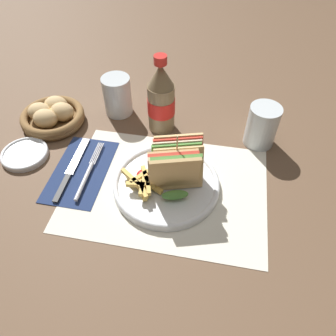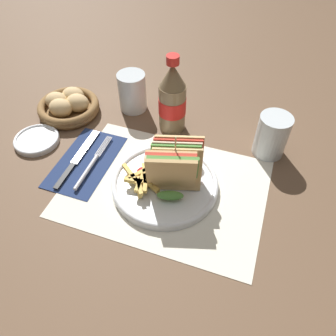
% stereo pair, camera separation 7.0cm
% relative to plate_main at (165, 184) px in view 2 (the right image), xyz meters
% --- Properties ---
extents(ground_plane, '(4.00, 4.00, 0.00)m').
position_rel_plate_main_xyz_m(ground_plane, '(0.02, -0.01, -0.01)').
color(ground_plane, brown).
extents(placemat, '(0.43, 0.31, 0.00)m').
position_rel_plate_main_xyz_m(placemat, '(0.00, -0.00, -0.01)').
color(placemat, silver).
rests_on(placemat, ground_plane).
extents(plate_main, '(0.23, 0.23, 0.02)m').
position_rel_plate_main_xyz_m(plate_main, '(0.00, 0.00, 0.00)').
color(plate_main, white).
rests_on(plate_main, ground_plane).
extents(club_sandwich, '(0.12, 0.12, 0.13)m').
position_rel_plate_main_xyz_m(club_sandwich, '(0.02, 0.00, 0.06)').
color(club_sandwich, tan).
rests_on(club_sandwich, plate_main).
extents(fries_pile, '(0.10, 0.09, 0.02)m').
position_rel_plate_main_xyz_m(fries_pile, '(-0.05, -0.02, 0.02)').
color(fries_pile, '#E0B756').
rests_on(fries_pile, plate_main).
extents(ketchup_blob, '(0.04, 0.03, 0.01)m').
position_rel_plate_main_xyz_m(ketchup_blob, '(-0.05, 0.00, 0.02)').
color(ketchup_blob, maroon).
rests_on(ketchup_blob, plate_main).
extents(napkin, '(0.12, 0.21, 0.00)m').
position_rel_plate_main_xyz_m(napkin, '(-0.20, 0.01, -0.01)').
color(napkin, navy).
rests_on(napkin, ground_plane).
extents(fork, '(0.02, 0.18, 0.01)m').
position_rel_plate_main_xyz_m(fork, '(-0.18, -0.01, -0.00)').
color(fork, silver).
rests_on(fork, napkin).
extents(knife, '(0.02, 0.20, 0.00)m').
position_rel_plate_main_xyz_m(knife, '(-0.22, 0.01, -0.00)').
color(knife, black).
rests_on(knife, napkin).
extents(coke_bottle_near, '(0.07, 0.07, 0.20)m').
position_rel_plate_main_xyz_m(coke_bottle_near, '(-0.05, 0.20, 0.08)').
color(coke_bottle_near, '#7A6647').
rests_on(coke_bottle_near, ground_plane).
extents(glass_near, '(0.07, 0.07, 0.10)m').
position_rel_plate_main_xyz_m(glass_near, '(0.20, 0.19, 0.04)').
color(glass_near, silver).
rests_on(glass_near, ground_plane).
extents(glass_far, '(0.07, 0.07, 0.10)m').
position_rel_plate_main_xyz_m(glass_far, '(-0.18, 0.24, 0.04)').
color(glass_far, silver).
rests_on(glass_far, ground_plane).
extents(bread_basket, '(0.16, 0.16, 0.06)m').
position_rel_plate_main_xyz_m(bread_basket, '(-0.33, 0.16, 0.01)').
color(bread_basket, olive).
rests_on(bread_basket, ground_plane).
extents(side_saucer, '(0.11, 0.11, 0.01)m').
position_rel_plate_main_xyz_m(side_saucer, '(-0.35, 0.03, -0.00)').
color(side_saucer, white).
rests_on(side_saucer, ground_plane).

